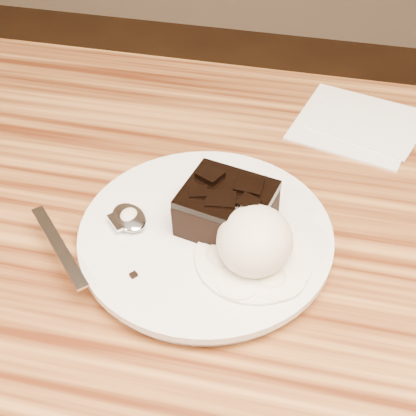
% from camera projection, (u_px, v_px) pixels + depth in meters
% --- Properties ---
extents(plate, '(0.24, 0.24, 0.02)m').
position_uv_depth(plate, '(206.00, 238.00, 0.54)').
color(plate, white).
rests_on(plate, dining_table).
extents(brownie, '(0.09, 0.08, 0.04)m').
position_uv_depth(brownie, '(227.00, 211.00, 0.53)').
color(brownie, black).
rests_on(brownie, plate).
extents(ice_cream_scoop, '(0.07, 0.07, 0.06)m').
position_uv_depth(ice_cream_scoop, '(255.00, 241.00, 0.50)').
color(ice_cream_scoop, white).
rests_on(ice_cream_scoop, plate).
extents(melt_puddle, '(0.11, 0.11, 0.00)m').
position_uv_depth(melt_puddle, '(253.00, 258.00, 0.51)').
color(melt_puddle, white).
rests_on(melt_puddle, plate).
extents(spoon, '(0.14, 0.14, 0.01)m').
position_uv_depth(spoon, '(129.00, 219.00, 0.54)').
color(spoon, silver).
rests_on(spoon, plate).
extents(napkin, '(0.16, 0.16, 0.01)m').
position_uv_depth(napkin, '(355.00, 123.00, 0.69)').
color(napkin, white).
rests_on(napkin, dining_table).
extents(crumb_a, '(0.01, 0.01, 0.00)m').
position_uv_depth(crumb_a, '(134.00, 275.00, 0.50)').
color(crumb_a, black).
rests_on(crumb_a, plate).
extents(crumb_b, '(0.01, 0.01, 0.00)m').
position_uv_depth(crumb_b, '(276.00, 253.00, 0.52)').
color(crumb_b, black).
rests_on(crumb_b, plate).
extents(crumb_c, '(0.00, 0.01, 0.00)m').
position_uv_depth(crumb_c, '(207.00, 249.00, 0.52)').
color(crumb_c, black).
rests_on(crumb_c, plate).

